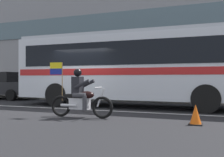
# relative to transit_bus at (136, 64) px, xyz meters

# --- Properties ---
(ground_plane) EXTENTS (60.00, 60.00, 0.00)m
(ground_plane) POSITION_rel_transit_bus_xyz_m (-2.10, -1.19, -1.88)
(ground_plane) COLOR black
(sidewalk_curb) EXTENTS (28.00, 3.80, 0.15)m
(sidewalk_curb) POSITION_rel_transit_bus_xyz_m (-2.10, 3.91, -1.81)
(sidewalk_curb) COLOR gray
(sidewalk_curb) RESTS_ON ground_plane
(lane_center_stripe) EXTENTS (26.60, 0.14, 0.01)m
(lane_center_stripe) POSITION_rel_transit_bus_xyz_m (-2.10, -1.79, -1.88)
(lane_center_stripe) COLOR silver
(lane_center_stripe) RESTS_ON ground_plane
(transit_bus) EXTENTS (10.71, 2.64, 3.22)m
(transit_bus) POSITION_rel_transit_bus_xyz_m (0.00, 0.00, 0.00)
(transit_bus) COLOR silver
(transit_bus) RESTS_ON ground_plane
(motorcycle_with_rider) EXTENTS (2.19, 0.64, 1.78)m
(motorcycle_with_rider) POSITION_rel_transit_bus_xyz_m (-0.75, -3.75, -1.22)
(motorcycle_with_rider) COLOR black
(motorcycle_with_rider) RESTS_ON ground_plane
(parked_sedan_curbside) EXTENTS (4.75, 2.01, 1.64)m
(parked_sedan_curbside) POSITION_rel_transit_bus_xyz_m (-8.96, 1.39, -1.03)
(parked_sedan_curbside) COLOR black
(parked_sedan_curbside) RESTS_ON ground_plane
(fire_hydrant) EXTENTS (0.22, 0.30, 0.75)m
(fire_hydrant) POSITION_rel_transit_bus_xyz_m (-2.20, 2.68, -1.36)
(fire_hydrant) COLOR gold
(fire_hydrant) RESTS_ON sidewalk_curb
(traffic_cone) EXTENTS (0.36, 0.36, 0.55)m
(traffic_cone) POSITION_rel_transit_bus_xyz_m (2.77, -3.81, -1.62)
(traffic_cone) COLOR #EA590F
(traffic_cone) RESTS_ON ground_plane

